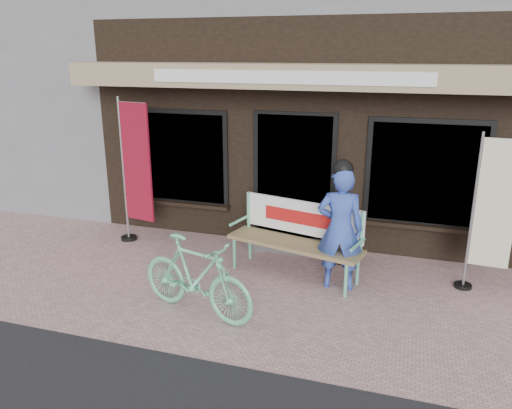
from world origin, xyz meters
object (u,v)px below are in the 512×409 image
(nobori_red, at_px, (135,170))
(menu_stand, at_px, (346,238))
(bicycle, at_px, (196,277))
(nobori_cream, at_px, (491,213))
(bench, at_px, (298,233))
(person, at_px, (340,226))

(nobori_red, xyz_separation_m, menu_stand, (3.45, 0.07, -0.81))
(bicycle, bearing_deg, nobori_red, 60.53)
(nobori_cream, bearing_deg, bicycle, -148.35)
(bench, relative_size, nobori_cream, 0.95)
(person, bearing_deg, bicycle, -146.69)
(nobori_red, height_order, nobori_cream, nobori_red)
(nobori_cream, distance_m, menu_stand, 2.00)
(person, bearing_deg, menu_stand, 83.60)
(bicycle, bearing_deg, menu_stand, -21.63)
(bicycle, height_order, nobori_red, nobori_red)
(person, height_order, nobori_red, nobori_red)
(bench, height_order, person, person)
(bench, relative_size, menu_stand, 2.39)
(bench, xyz_separation_m, person, (0.63, -0.25, 0.25))
(nobori_red, distance_m, menu_stand, 3.54)
(bench, height_order, nobori_cream, nobori_cream)
(bench, distance_m, person, 0.72)
(nobori_red, xyz_separation_m, nobori_cream, (5.31, -0.20, -0.14))
(bench, height_order, nobori_red, nobori_red)
(menu_stand, bearing_deg, person, -78.84)
(bench, bearing_deg, nobori_cream, 19.03)
(nobori_red, bearing_deg, menu_stand, 11.76)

